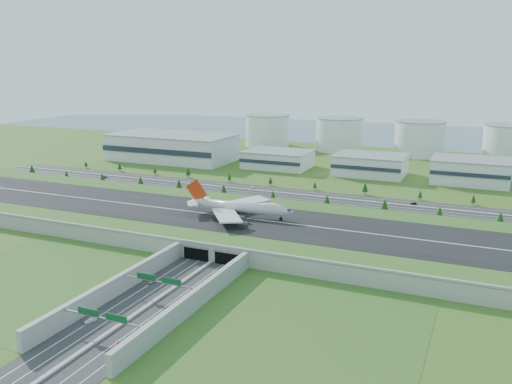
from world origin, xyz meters
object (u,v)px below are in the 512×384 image
at_px(car_1, 91,320).
at_px(car_3, 120,345).
at_px(car_2, 212,277).
at_px(car_5, 413,203).
at_px(car_7, 252,187).
at_px(boeing_747, 239,207).
at_px(car_4, 105,177).
at_px(fuel_tank_a, 267,131).
at_px(car_0, 152,282).

relative_size(car_1, car_3, 0.78).
height_order(car_1, car_2, car_2).
relative_size(car_5, car_7, 0.95).
relative_size(boeing_747, car_1, 14.28).
distance_m(car_1, car_7, 228.34).
distance_m(boeing_747, car_1, 126.10).
distance_m(car_2, car_3, 65.24).
bearing_deg(car_3, boeing_747, -98.21).
relative_size(boeing_747, car_2, 10.80).
distance_m(boeing_747, car_4, 185.98).
relative_size(boeing_747, car_7, 14.28).
bearing_deg(boeing_747, fuel_tank_a, 104.94).
bearing_deg(car_2, fuel_tank_a, -73.84).
bearing_deg(fuel_tank_a, car_7, -70.68).
height_order(boeing_747, car_1, boeing_747).
bearing_deg(car_0, fuel_tank_a, 118.04).
height_order(fuel_tank_a, car_5, fuel_tank_a).
height_order(boeing_747, car_4, boeing_747).
bearing_deg(car_7, car_5, 111.19).
xyz_separation_m(car_1, car_7, (-35.62, 225.54, -0.09)).
xyz_separation_m(car_1, car_4, (-163.02, 211.03, -0.01)).
distance_m(fuel_tank_a, car_5, 285.08).
xyz_separation_m(boeing_747, car_2, (19.92, -70.82, -12.79)).
bearing_deg(car_5, car_7, -87.64).
distance_m(car_2, car_5, 181.39).
height_order(car_0, car_4, car_4).
xyz_separation_m(boeing_747, car_5, (83.58, 99.02, -12.91)).
bearing_deg(car_7, car_1, 30.68).
xyz_separation_m(car_0, car_1, (0.09, -39.88, 0.03)).
relative_size(car_2, car_4, 1.38).
bearing_deg(car_7, fuel_tank_a, -138.98).
xyz_separation_m(boeing_747, car_1, (-1.59, -125.43, -12.88)).
distance_m(boeing_747, car_0, 86.54).
bearing_deg(car_1, fuel_tank_a, 119.06).
relative_size(boeing_747, car_5, 14.98).
xyz_separation_m(car_0, car_4, (-162.93, 171.15, 0.02)).
distance_m(car_0, car_4, 236.30).
relative_size(car_0, car_7, 0.93).
height_order(car_4, car_5, car_4).
xyz_separation_m(boeing_747, car_7, (-37.21, 100.11, -12.97)).
bearing_deg(boeing_747, car_0, -95.86).
xyz_separation_m(car_1, car_2, (21.51, 54.61, 0.09)).
height_order(car_3, car_4, car_3).
bearing_deg(car_2, boeing_747, -77.07).
bearing_deg(car_0, car_7, 113.48).
relative_size(fuel_tank_a, car_0, 11.74).
height_order(boeing_747, car_7, boeing_747).
relative_size(car_0, car_5, 0.97).
distance_m(car_1, car_5, 240.07).
bearing_deg(car_0, car_5, 77.85).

